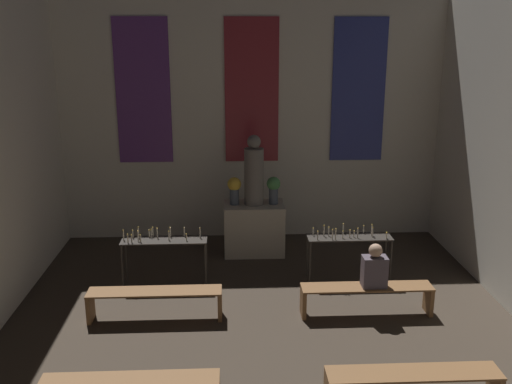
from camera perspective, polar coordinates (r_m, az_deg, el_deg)
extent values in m
cube|color=silver|center=(11.38, -0.44, 7.62)|extent=(7.73, 0.12, 4.96)
cube|color=#60337F|center=(11.35, -11.23, 9.83)|extent=(1.05, 0.03, 2.78)
cube|color=maroon|center=(11.24, -0.43, 10.06)|extent=(1.05, 0.03, 2.78)
cube|color=navy|center=(11.52, 10.21, 9.96)|extent=(1.05, 0.03, 2.78)
cube|color=#BCB29E|center=(10.86, -0.20, -3.65)|extent=(1.13, 0.73, 0.97)
cylinder|color=slate|center=(10.57, -0.21, 1.55)|extent=(0.36, 0.36, 1.06)
sphere|color=slate|center=(10.42, -0.21, 5.05)|extent=(0.25, 0.25, 0.25)
cylinder|color=#4C5666|center=(10.66, -2.17, -0.45)|extent=(0.17, 0.17, 0.30)
sphere|color=gold|center=(10.59, -2.19, 0.79)|extent=(0.26, 0.26, 0.26)
cylinder|color=#4C5666|center=(10.69, 1.76, -0.40)|extent=(0.17, 0.17, 0.30)
sphere|color=#4C9351|center=(10.62, 1.77, 0.84)|extent=(0.26, 0.26, 0.26)
cube|color=#332D28|center=(9.58, -9.17, -4.78)|extent=(1.42, 0.40, 0.02)
cylinder|color=#332D28|center=(9.66, -13.21, -7.30)|extent=(0.04, 0.04, 0.76)
cylinder|color=#332D28|center=(9.51, -5.08, -7.31)|extent=(0.04, 0.04, 0.76)
cylinder|color=#332D28|center=(9.98, -12.87, -6.52)|extent=(0.04, 0.04, 0.76)
cylinder|color=#332D28|center=(9.83, -5.00, -6.52)|extent=(0.04, 0.04, 0.76)
cylinder|color=silver|center=(9.65, -13.11, -4.28)|extent=(0.02, 0.02, 0.16)
sphere|color=#F9CC4C|center=(9.62, -13.14, -3.76)|extent=(0.02, 0.02, 0.02)
cylinder|color=silver|center=(9.65, -7.18, -4.03)|extent=(0.02, 0.02, 0.14)
sphere|color=#F9CC4C|center=(9.62, -7.20, -3.57)|extent=(0.02, 0.02, 0.02)
cylinder|color=silver|center=(9.71, -11.67, -4.02)|extent=(0.02, 0.02, 0.18)
sphere|color=#F9CC4C|center=(9.67, -11.70, -3.46)|extent=(0.02, 0.02, 0.02)
cylinder|color=silver|center=(9.52, -8.70, -4.38)|extent=(0.02, 0.02, 0.14)
sphere|color=#F9CC4C|center=(9.49, -8.72, -3.91)|extent=(0.02, 0.02, 0.02)
cylinder|color=silver|center=(9.73, -10.27, -3.98)|extent=(0.02, 0.02, 0.15)
sphere|color=#F9CC4C|center=(9.70, -10.30, -3.49)|extent=(0.02, 0.02, 0.02)
cylinder|color=silver|center=(9.51, -11.47, -4.62)|extent=(0.02, 0.02, 0.12)
sphere|color=#F9CC4C|center=(9.48, -11.50, -4.21)|extent=(0.02, 0.02, 0.02)
cylinder|color=silver|center=(9.66, -8.57, -4.03)|extent=(0.02, 0.02, 0.15)
sphere|color=#F9CC4C|center=(9.63, -8.59, -3.54)|extent=(0.02, 0.02, 0.02)
cylinder|color=silver|center=(9.56, -5.61, -4.15)|extent=(0.02, 0.02, 0.15)
sphere|color=#F9CC4C|center=(9.53, -5.63, -3.65)|extent=(0.02, 0.02, 0.02)
cylinder|color=silver|center=(9.52, -12.33, -4.62)|extent=(0.02, 0.02, 0.13)
sphere|color=#F9CC4C|center=(9.50, -12.36, -4.19)|extent=(0.02, 0.02, 0.02)
cylinder|color=silver|center=(9.56, -11.71, -4.36)|extent=(0.02, 0.02, 0.17)
sphere|color=#F9CC4C|center=(9.53, -11.74, -3.82)|extent=(0.02, 0.02, 0.02)
cylinder|color=silver|center=(9.46, -6.97, -4.56)|extent=(0.02, 0.02, 0.11)
sphere|color=#F9CC4C|center=(9.43, -6.99, -4.19)|extent=(0.02, 0.02, 0.02)
cylinder|color=silver|center=(9.71, -10.64, -4.15)|extent=(0.02, 0.02, 0.11)
sphere|color=#F9CC4C|center=(9.69, -10.66, -3.77)|extent=(0.02, 0.02, 0.02)
cylinder|color=silver|center=(9.73, -12.21, -4.17)|extent=(0.02, 0.02, 0.12)
sphere|color=#F9CC4C|center=(9.71, -12.24, -3.76)|extent=(0.02, 0.02, 0.02)
cylinder|color=silver|center=(9.51, -12.70, -4.61)|extent=(0.02, 0.02, 0.14)
sphere|color=#F9CC4C|center=(9.48, -12.73, -4.14)|extent=(0.02, 0.02, 0.02)
cylinder|color=silver|center=(9.69, -10.43, -4.14)|extent=(0.02, 0.02, 0.13)
sphere|color=#F9CC4C|center=(9.66, -10.45, -3.71)|extent=(0.02, 0.02, 0.02)
cylinder|color=silver|center=(9.64, -9.85, -4.11)|extent=(0.02, 0.02, 0.16)
sphere|color=#F9CC4C|center=(9.61, -9.87, -3.59)|extent=(0.02, 0.02, 0.02)
cube|color=#332D28|center=(9.72, 9.32, -4.48)|extent=(1.42, 0.40, 0.02)
cylinder|color=#332D28|center=(9.59, 5.43, -7.11)|extent=(0.04, 0.04, 0.76)
cylinder|color=#332D28|center=(9.87, 13.32, -6.81)|extent=(0.04, 0.04, 0.76)
cylinder|color=#332D28|center=(9.91, 5.15, -6.34)|extent=(0.04, 0.04, 0.76)
cylinder|color=#332D28|center=(10.18, 12.79, -6.07)|extent=(0.04, 0.04, 0.76)
cylinder|color=silver|center=(9.67, 5.73, -4.03)|extent=(0.02, 0.02, 0.12)
sphere|color=#F9CC4C|center=(9.64, 5.74, -3.63)|extent=(0.02, 0.02, 0.02)
cylinder|color=silver|center=(9.84, 8.70, -3.67)|extent=(0.02, 0.02, 0.16)
sphere|color=#F9CC4C|center=(9.81, 8.73, -3.17)|extent=(0.02, 0.02, 0.02)
cylinder|color=silver|center=(9.71, 12.91, -4.34)|extent=(0.02, 0.02, 0.10)
sphere|color=#F9CC4C|center=(9.69, 12.94, -4.00)|extent=(0.02, 0.02, 0.02)
cylinder|color=silver|center=(9.75, 12.91, -4.27)|extent=(0.02, 0.02, 0.09)
sphere|color=#F9CC4C|center=(9.73, 12.93, -3.95)|extent=(0.02, 0.02, 0.02)
cylinder|color=silver|center=(9.68, 7.28, -3.98)|extent=(0.02, 0.02, 0.14)
sphere|color=#F9CC4C|center=(9.65, 7.30, -3.50)|extent=(0.02, 0.02, 0.02)
cylinder|color=silver|center=(9.90, 10.70, -3.73)|extent=(0.02, 0.02, 0.12)
sphere|color=#F9CC4C|center=(9.88, 10.72, -3.34)|extent=(0.02, 0.02, 0.02)
cylinder|color=silver|center=(9.60, 8.68, -4.28)|extent=(0.02, 0.02, 0.12)
sphere|color=#F9CC4C|center=(9.58, 8.70, -3.89)|extent=(0.02, 0.02, 0.02)
cylinder|color=silver|center=(9.82, 11.49, -3.78)|extent=(0.02, 0.02, 0.17)
sphere|color=#F9CC4C|center=(9.79, 11.52, -3.23)|extent=(0.02, 0.02, 0.02)
cylinder|color=silver|center=(9.48, 6.19, -4.39)|extent=(0.02, 0.02, 0.14)
sphere|color=#F9CC4C|center=(9.45, 6.20, -3.93)|extent=(0.02, 0.02, 0.02)
cylinder|color=silver|center=(9.51, 7.97, -4.25)|extent=(0.02, 0.02, 0.18)
sphere|color=#F9CC4C|center=(9.47, 7.99, -3.67)|extent=(0.02, 0.02, 0.02)
cylinder|color=silver|center=(9.65, 10.14, -4.11)|extent=(0.02, 0.02, 0.16)
sphere|color=#F9CC4C|center=(9.62, 10.16, -3.61)|extent=(0.02, 0.02, 0.02)
cylinder|color=silver|center=(9.68, 9.77, -4.20)|extent=(0.02, 0.02, 0.10)
sphere|color=#F9CC4C|center=(9.66, 9.78, -3.84)|extent=(0.02, 0.02, 0.02)
cylinder|color=silver|center=(9.65, 9.37, -4.19)|extent=(0.02, 0.02, 0.12)
sphere|color=#F9CC4C|center=(9.62, 9.39, -3.78)|extent=(0.02, 0.02, 0.02)
cylinder|color=silver|center=(9.65, 6.81, -3.92)|extent=(0.02, 0.02, 0.18)
sphere|color=#F9CC4C|center=(9.61, 6.83, -3.35)|extent=(0.02, 0.02, 0.02)
cylinder|color=silver|center=(9.75, 11.57, -3.99)|extent=(0.02, 0.02, 0.15)
sphere|color=#F9CC4C|center=(9.72, 11.60, -3.50)|extent=(0.02, 0.02, 0.02)
cylinder|color=silver|center=(9.50, 7.65, -4.29)|extent=(0.02, 0.02, 0.17)
sphere|color=#F9CC4C|center=(9.47, 7.67, -3.75)|extent=(0.02, 0.02, 0.02)
cube|color=brown|center=(6.66, -12.53, -17.96)|extent=(1.95, 0.36, 0.03)
cube|color=brown|center=(6.87, 15.50, -17.04)|extent=(1.95, 0.36, 0.03)
cube|color=brown|center=(8.56, -10.10, -9.76)|extent=(1.95, 0.36, 0.03)
cube|color=brown|center=(8.83, -16.24, -10.97)|extent=(0.06, 0.32, 0.43)
cube|color=brown|center=(8.59, -3.63, -11.12)|extent=(0.06, 0.32, 0.43)
cube|color=brown|center=(8.73, 11.04, -9.30)|extent=(1.95, 0.36, 0.03)
cube|color=brown|center=(8.66, 4.74, -10.93)|extent=(0.06, 0.32, 0.43)
cube|color=brown|center=(9.09, 16.87, -10.25)|extent=(0.06, 0.32, 0.43)
cube|color=#564C56|center=(8.65, 11.75, -7.80)|extent=(0.36, 0.24, 0.47)
sphere|color=tan|center=(8.52, 11.87, -5.74)|extent=(0.20, 0.20, 0.20)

